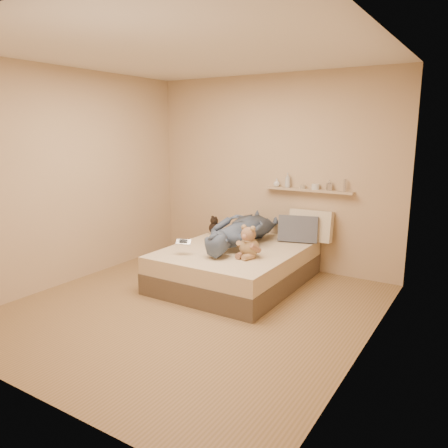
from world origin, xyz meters
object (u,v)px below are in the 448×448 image
Objects in this scene: bed at (236,265)px; wall_shelf at (308,190)px; pillow_cream at (311,226)px; pillow_grey at (298,229)px; teddy_bear at (248,244)px; dark_plush at (215,226)px; game_console at (183,242)px; person at (242,229)px.

bed is 1.38m from wall_shelf.
pillow_cream is 0.18m from pillow_grey.
teddy_bear is at bearing -40.74° from bed.
dark_plush is at bearing 141.50° from teddy_bear.
game_console is at bearing -155.71° from teddy_bear.
dark_plush is at bearing -169.59° from pillow_grey.
pillow_grey is 0.42× the size of wall_shelf.
wall_shelf is (0.91, 1.50, 0.50)m from game_console.
pillow_grey is (1.15, 0.21, 0.06)m from dark_plush.
pillow_cream reaches higher than bed.
dark_plush is 1.17m from pillow_grey.
person is 1.37× the size of wall_shelf.
pillow_grey is (0.52, 0.69, 0.40)m from bed.
bed is 0.95m from pillow_grey.
pillow_grey reaches higher than dark_plush.
person is at bearing -129.23° from wall_shelf.
wall_shelf is (1.18, 0.43, 0.54)m from dark_plush.
pillow_cream is at bearing 52.33° from bed.
pillow_cream is (1.00, 1.42, 0.05)m from game_console.
bed is 1.58× the size of wall_shelf.
pillow_grey is at bearing 78.49° from teddy_bear.
pillow_cream is (0.64, 0.83, 0.43)m from bed.
person reaches higher than game_console.
dark_plush is at bearing 104.20° from game_console.
dark_plush is (-0.95, 0.76, -0.05)m from teddy_bear.
pillow_cream is at bearing 74.21° from teddy_bear.
pillow_cream reaches higher than teddy_bear.
wall_shelf is at bearing -133.27° from person.
bed is 1.16× the size of person.
pillow_cream is 0.46× the size of wall_shelf.
wall_shelf reaches higher than dark_plush.
wall_shelf is (0.22, 1.19, 0.49)m from teddy_bear.
bed is at bearing -121.18° from wall_shelf.
pillow_grey is at bearing 52.77° from bed.
teddy_bear is (0.33, -0.28, 0.38)m from bed.
person is at bearing -138.42° from pillow_grey.
pillow_grey is (0.88, 1.28, 0.02)m from game_console.
pillow_grey is (0.20, 0.97, 0.01)m from teddy_bear.
dark_plush is 0.67m from person.
bed is at bearing 94.88° from person.
game_console is 0.74× the size of dark_plush.
pillow_cream is 0.47m from wall_shelf.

